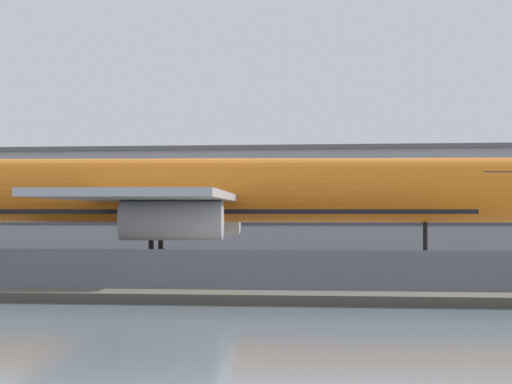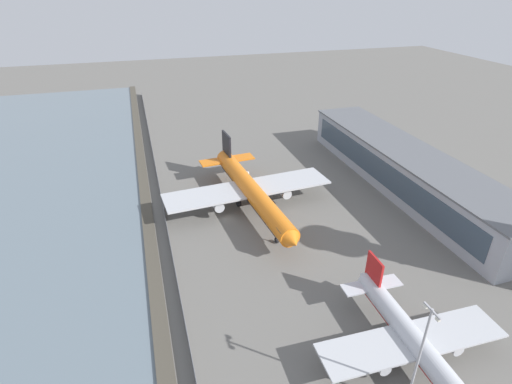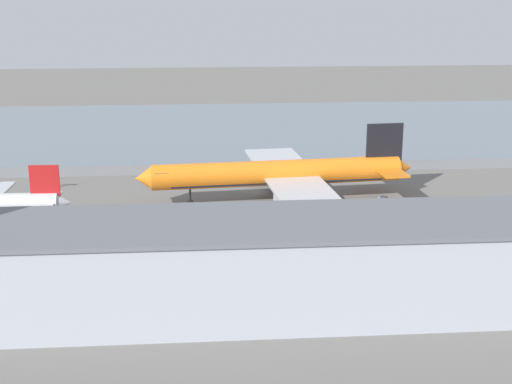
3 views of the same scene
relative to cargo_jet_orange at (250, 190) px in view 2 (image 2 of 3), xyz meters
name	(u,v)px [view 2 (image 2 of 3)]	position (x,y,z in m)	size (l,w,h in m)	color
ground_plane	(227,219)	(3.96, -7.73, -5.83)	(500.00, 500.00, 0.00)	#66635E
shoreline_seawall	(149,231)	(3.96, -28.23, -5.58)	(320.00, 3.00, 0.50)	#474238
perimeter_fence	(166,225)	(3.96, -23.73, -4.64)	(280.00, 0.10, 2.38)	slate
cargo_jet_orange	(250,190)	(0.00, 0.00, 0.00)	(55.17, 47.84, 15.28)	orange
passenger_jet_silver	(417,344)	(57.34, 11.97, -1.48)	(38.45, 32.74, 11.40)	silver
baggage_tug	(245,174)	(-19.89, 3.86, -5.02)	(3.49, 3.26, 1.80)	white
terminal_building	(405,169)	(1.21, 48.74, 0.35)	(90.01, 17.44, 12.33)	#9EA3AD
apron_light_mast_apron_west	(419,355)	(63.76, 6.19, 5.38)	(3.20, 0.40, 19.88)	#A8A8AD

